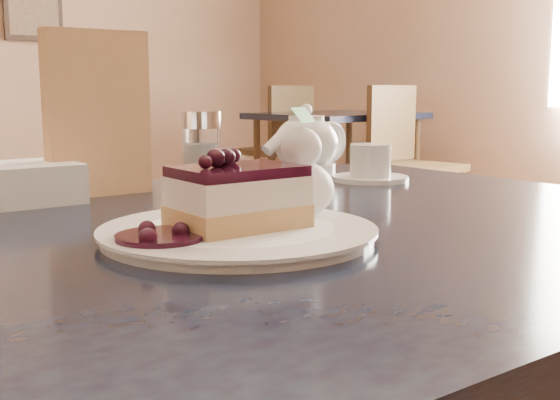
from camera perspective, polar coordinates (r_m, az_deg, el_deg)
main_table at (r=0.80m, az=-5.52°, el=-8.49°), size 1.33×0.91×0.81m
dessert_plate at (r=0.73m, az=-3.43°, el=-2.74°), size 0.28×0.28×0.01m
cheesecake_slice at (r=0.72m, az=-3.46°, el=0.21°), size 0.13×0.10×0.06m
whipped_cream at (r=0.78m, az=1.73°, el=0.91°), size 0.07×0.07×0.06m
berry_sauce at (r=0.68m, az=-9.70°, el=-2.98°), size 0.09×0.09×0.01m
tea_set at (r=1.26m, az=3.13°, el=4.13°), size 0.20×0.27×0.11m
menu_card at (r=1.05m, az=-14.60°, el=6.80°), size 0.15×0.04×0.24m
sugar_shaker at (r=1.15m, az=-6.40°, el=4.29°), size 0.06×0.06×0.12m
napkin_stack at (r=1.02m, az=-19.95°, el=1.33°), size 0.13×0.13×0.05m
bg_table_far_right at (r=5.00m, az=4.58°, el=-1.22°), size 1.13×1.94×1.29m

